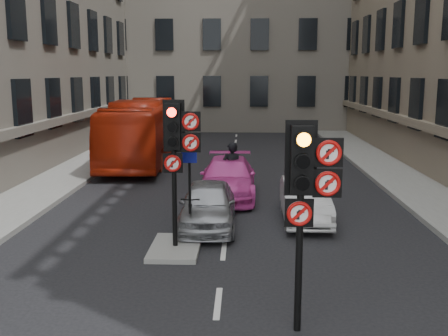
# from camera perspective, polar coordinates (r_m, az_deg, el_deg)

# --- Properties ---
(pavement_left) EXTENTS (3.00, 50.00, 0.16)m
(pavement_left) POSITION_cam_1_polar(r_m,az_deg,el_deg) (21.22, -19.12, -1.78)
(pavement_left) COLOR gray
(pavement_left) RESTS_ON ground
(pavement_right) EXTENTS (3.00, 50.00, 0.16)m
(pavement_right) POSITION_cam_1_polar(r_m,az_deg,el_deg) (20.91, 20.86, -2.07)
(pavement_right) COLOR gray
(pavement_right) RESTS_ON ground
(centre_island) EXTENTS (1.20, 2.00, 0.12)m
(centre_island) POSITION_cam_1_polar(r_m,az_deg,el_deg) (13.15, -5.32, -8.63)
(centre_island) COLOR gray
(centre_island) RESTS_ON ground
(building_far) EXTENTS (30.00, 14.00, 20.00)m
(building_far) POSITION_cam_1_polar(r_m,az_deg,el_deg) (45.69, 1.56, 17.46)
(building_far) COLOR #696358
(building_far) RESTS_ON ground
(signal_near) EXTENTS (0.91, 0.40, 3.58)m
(signal_near) POSITION_cam_1_polar(r_m,az_deg,el_deg) (8.57, 8.96, -1.52)
(signal_near) COLOR black
(signal_near) RESTS_ON ground
(signal_far) EXTENTS (0.91, 0.40, 3.58)m
(signal_far) POSITION_cam_1_polar(r_m,az_deg,el_deg) (12.53, -5.13, 2.86)
(signal_far) COLOR black
(signal_far) RESTS_ON centre_island
(car_silver) EXTENTS (1.59, 3.85, 1.31)m
(car_silver) POSITION_cam_1_polar(r_m,az_deg,el_deg) (14.83, -1.78, -4.01)
(car_silver) COLOR #929499
(car_silver) RESTS_ON ground
(car_white) EXTENTS (1.36, 3.75, 1.23)m
(car_white) POSITION_cam_1_polar(r_m,az_deg,el_deg) (15.69, 8.81, -3.47)
(car_white) COLOR silver
(car_white) RESTS_ON ground
(car_pink) EXTENTS (1.93, 4.69, 1.36)m
(car_pink) POSITION_cam_1_polar(r_m,az_deg,el_deg) (18.41, 0.44, -1.09)
(car_pink) COLOR #E142A8
(car_pink) RESTS_ON ground
(bus_red) EXTENTS (3.09, 11.01, 3.03)m
(bus_red) POSITION_cam_1_polar(r_m,az_deg,el_deg) (25.97, -8.95, 4.00)
(bus_red) COLOR #9C1E0B
(bus_red) RESTS_ON ground
(motorcycle) EXTENTS (0.53, 1.81, 1.08)m
(motorcycle) POSITION_cam_1_polar(r_m,az_deg,el_deg) (14.47, -3.52, -4.85)
(motorcycle) COLOR black
(motorcycle) RESTS_ON ground
(motorcyclist) EXTENTS (0.81, 0.66, 1.94)m
(motorcyclist) POSITION_cam_1_polar(r_m,az_deg,el_deg) (18.40, 0.83, -0.17)
(motorcyclist) COLOR black
(motorcyclist) RESTS_ON ground
(info_sign) EXTENTS (0.39, 0.12, 2.27)m
(info_sign) POSITION_cam_1_polar(r_m,az_deg,el_deg) (13.39, -3.77, -1.48)
(info_sign) COLOR black
(info_sign) RESTS_ON centre_island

